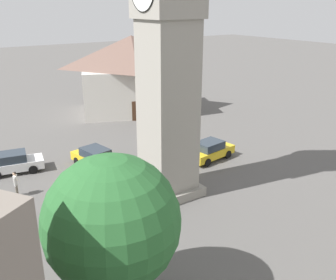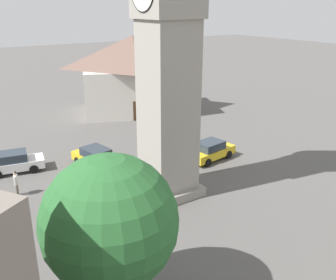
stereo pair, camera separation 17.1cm
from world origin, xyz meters
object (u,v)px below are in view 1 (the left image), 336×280
object	(u,v)px
building_shop_left	(132,74)
pedestrian	(16,182)
car_red_corner	(210,150)
tree	(112,222)
car_silver_kerb	(13,163)
clock_tower	(168,5)
car_white_side	(95,158)

from	to	relation	value
building_shop_left	pedestrian	bearing A→B (deg)	130.39
car_red_corner	tree	bearing A→B (deg)	127.21
car_red_corner	tree	size ratio (longest dim) A/B	0.64
car_silver_kerb	building_shop_left	distance (m)	18.75
clock_tower	tree	xyz separation A→B (m)	(-7.34, 7.43, -7.46)
pedestrian	building_shop_left	size ratio (longest dim) A/B	0.12
car_red_corner	car_white_side	xyz separation A→B (m)	(3.70, 8.20, 0.00)
car_red_corner	clock_tower	bearing A→B (deg)	115.22
clock_tower	pedestrian	size ratio (longest dim) A/B	11.79
car_white_side	tree	xyz separation A→B (m)	(-13.82, 5.13, 3.41)
car_red_corner	pedestrian	bearing A→B (deg)	81.00
pedestrian	car_red_corner	bearing A→B (deg)	-99.00
clock_tower	car_white_side	bearing A→B (deg)	19.53
car_red_corner	pedestrian	xyz separation A→B (m)	(2.26, 14.25, 0.25)
car_silver_kerb	building_shop_left	size ratio (longest dim) A/B	0.32
clock_tower	car_red_corner	xyz separation A→B (m)	(2.78, -5.91, -10.87)
car_silver_kerb	building_shop_left	bearing A→B (deg)	-57.42
car_white_side	tree	size ratio (longest dim) A/B	0.65
car_silver_kerb	tree	distance (m)	16.63
clock_tower	car_silver_kerb	distance (m)	16.00
clock_tower	tree	size ratio (longest dim) A/B	2.96
clock_tower	car_red_corner	size ratio (longest dim) A/B	4.61
clock_tower	pedestrian	bearing A→B (deg)	58.88
clock_tower	tree	distance (m)	12.83
pedestrian	building_shop_left	xyz separation A→B (m)	(13.80, -16.22, 3.35)
clock_tower	building_shop_left	distance (m)	21.68
car_silver_kerb	tree	bearing A→B (deg)	-179.29
clock_tower	building_shop_left	world-z (taller)	clock_tower
car_silver_kerb	car_white_side	world-z (taller)	same
building_shop_left	clock_tower	bearing A→B (deg)	157.30
clock_tower	car_silver_kerb	world-z (taller)	clock_tower
tree	car_silver_kerb	bearing A→B (deg)	0.71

